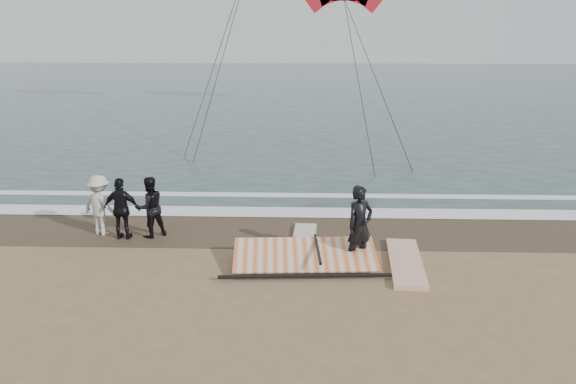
{
  "coord_description": "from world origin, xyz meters",
  "views": [
    {
      "loc": [
        0.37,
        -10.27,
        5.83
      ],
      "look_at": [
        -0.03,
        3.0,
        1.6
      ],
      "focal_mm": 35.0,
      "sensor_mm": 36.0,
      "label": 1
    }
  ],
  "objects_px": {
    "board_white": "(406,262)",
    "sail_rig": "(302,256)",
    "man_main": "(360,225)",
    "board_cream": "(304,240)"
  },
  "relations": [
    {
      "from": "board_cream",
      "to": "sail_rig",
      "type": "relative_size",
      "value": 0.58
    },
    {
      "from": "man_main",
      "to": "board_cream",
      "type": "relative_size",
      "value": 0.86
    },
    {
      "from": "man_main",
      "to": "sail_rig",
      "type": "bearing_deg",
      "value": 150.54
    },
    {
      "from": "man_main",
      "to": "sail_rig",
      "type": "relative_size",
      "value": 0.49
    },
    {
      "from": "man_main",
      "to": "board_white",
      "type": "xyz_separation_m",
      "value": [
        1.15,
        -0.09,
        -0.93
      ]
    },
    {
      "from": "board_cream",
      "to": "sail_rig",
      "type": "height_order",
      "value": "sail_rig"
    },
    {
      "from": "man_main",
      "to": "sail_rig",
      "type": "distance_m",
      "value": 1.58
    },
    {
      "from": "man_main",
      "to": "board_cream",
      "type": "distance_m",
      "value": 2.07
    },
    {
      "from": "board_white",
      "to": "sail_rig",
      "type": "xyz_separation_m",
      "value": [
        -2.51,
        0.0,
        0.14
      ]
    },
    {
      "from": "board_white",
      "to": "sail_rig",
      "type": "distance_m",
      "value": 2.52
    }
  ]
}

